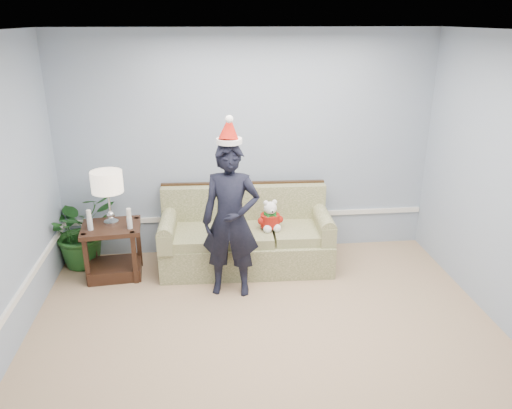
{
  "coord_description": "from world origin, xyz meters",
  "views": [
    {
      "loc": [
        -0.52,
        -3.32,
        2.8
      ],
      "look_at": [
        0.0,
        1.55,
        0.96
      ],
      "focal_mm": 35.0,
      "sensor_mm": 36.0,
      "label": 1
    }
  ],
  "objects_px": {
    "table_lamp": "(107,184)",
    "man": "(231,221)",
    "side_table": "(114,256)",
    "sofa": "(246,238)",
    "houseplant": "(81,229)",
    "teddy_bear": "(270,219)"
  },
  "relations": [
    {
      "from": "houseplant",
      "to": "teddy_bear",
      "type": "relative_size",
      "value": 2.47
    },
    {
      "from": "table_lamp",
      "to": "man",
      "type": "xyz_separation_m",
      "value": [
        1.32,
        -0.56,
        -0.26
      ]
    },
    {
      "from": "table_lamp",
      "to": "man",
      "type": "relative_size",
      "value": 0.37
    },
    {
      "from": "man",
      "to": "teddy_bear",
      "type": "relative_size",
      "value": 4.55
    },
    {
      "from": "man",
      "to": "teddy_bear",
      "type": "distance_m",
      "value": 0.74
    },
    {
      "from": "sofa",
      "to": "man",
      "type": "bearing_deg",
      "value": -106.02
    },
    {
      "from": "houseplant",
      "to": "teddy_bear",
      "type": "distance_m",
      "value": 2.24
    },
    {
      "from": "sofa",
      "to": "teddy_bear",
      "type": "relative_size",
      "value": 5.53
    },
    {
      "from": "table_lamp",
      "to": "man",
      "type": "height_order",
      "value": "man"
    },
    {
      "from": "man",
      "to": "table_lamp",
      "type": "bearing_deg",
      "value": 166.7
    },
    {
      "from": "sofa",
      "to": "houseplant",
      "type": "height_order",
      "value": "sofa"
    },
    {
      "from": "sofa",
      "to": "side_table",
      "type": "xyz_separation_m",
      "value": [
        -1.52,
        -0.14,
        -0.09
      ]
    },
    {
      "from": "side_table",
      "to": "houseplant",
      "type": "xyz_separation_m",
      "value": [
        -0.41,
        0.33,
        0.21
      ]
    },
    {
      "from": "houseplant",
      "to": "table_lamp",
      "type": "bearing_deg",
      "value": -33.56
    },
    {
      "from": "sofa",
      "to": "side_table",
      "type": "relative_size",
      "value": 2.93
    },
    {
      "from": "table_lamp",
      "to": "houseplant",
      "type": "height_order",
      "value": "table_lamp"
    },
    {
      "from": "man",
      "to": "teddy_bear",
      "type": "xyz_separation_m",
      "value": [
        0.48,
        0.52,
        -0.21
      ]
    },
    {
      "from": "side_table",
      "to": "man",
      "type": "xyz_separation_m",
      "value": [
        1.32,
        -0.5,
        0.59
      ]
    },
    {
      "from": "sofa",
      "to": "man",
      "type": "distance_m",
      "value": 0.83
    },
    {
      "from": "houseplant",
      "to": "side_table",
      "type": "bearing_deg",
      "value": -38.92
    },
    {
      "from": "man",
      "to": "teddy_bear",
      "type": "height_order",
      "value": "man"
    },
    {
      "from": "side_table",
      "to": "sofa",
      "type": "bearing_deg",
      "value": 5.12
    }
  ]
}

